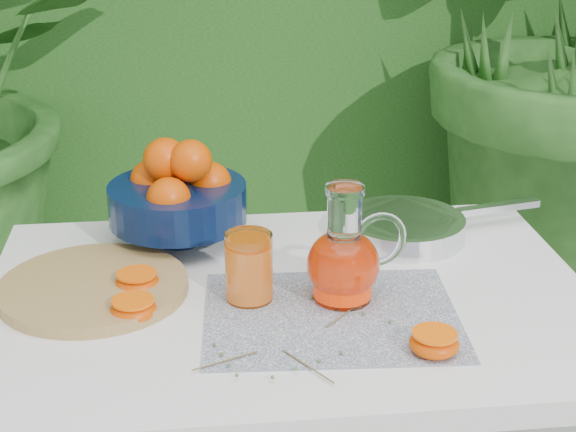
{
  "coord_description": "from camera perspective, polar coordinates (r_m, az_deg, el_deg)",
  "views": [
    {
      "loc": [
        -0.03,
        -1.23,
        1.42
      ],
      "look_at": [
        0.12,
        0.08,
        0.88
      ],
      "focal_mm": 55.0,
      "sensor_mm": 36.0,
      "label": 1
    }
  ],
  "objects": [
    {
      "name": "placemat",
      "position": [
        1.39,
        2.81,
        -6.45
      ],
      "size": [
        0.41,
        0.33,
        0.0
      ],
      "primitive_type": "cube",
      "rotation": [
        0.0,
        0.0,
        -0.06
      ],
      "color": "#0B1A42",
      "rests_on": "white_table"
    },
    {
      "name": "juice_tumbler",
      "position": [
        1.41,
        -2.53,
        -3.4
      ],
      "size": [
        0.08,
        0.08,
        0.11
      ],
      "color": "white",
      "rests_on": "white_table"
    },
    {
      "name": "thyme_sprigs",
      "position": [
        1.31,
        0.71,
        -8.17
      ],
      "size": [
        0.31,
        0.25,
        0.01
      ],
      "color": "brown",
      "rests_on": "white_table"
    },
    {
      "name": "cutting_board",
      "position": [
        1.49,
        -12.47,
        -4.52
      ],
      "size": [
        0.41,
        0.41,
        0.02
      ],
      "primitive_type": "cylinder",
      "rotation": [
        0.0,
        0.0,
        -0.39
      ],
      "color": "olive",
      "rests_on": "white_table"
    },
    {
      "name": "white_table",
      "position": [
        1.5,
        0.09,
        -7.81
      ],
      "size": [
        1.0,
        0.7,
        0.75
      ],
      "color": "white",
      "rests_on": "ground"
    },
    {
      "name": "saute_pan",
      "position": [
        1.67,
        7.55,
        -0.66
      ],
      "size": [
        0.42,
        0.27,
        0.04
      ],
      "color": "silver",
      "rests_on": "white_table"
    },
    {
      "name": "juice_pitcher",
      "position": [
        1.41,
        3.68,
        -2.89
      ],
      "size": [
        0.18,
        0.14,
        0.19
      ],
      "color": "white",
      "rests_on": "white_table"
    },
    {
      "name": "orange_halves",
      "position": [
        1.37,
        -3.88,
        -6.09
      ],
      "size": [
        0.52,
        0.33,
        0.04
      ],
      "color": "#D54E02",
      "rests_on": "white_table"
    },
    {
      "name": "fruit_bowl",
      "position": [
        1.63,
        -7.13,
        1.41
      ],
      "size": [
        0.31,
        0.31,
        0.2
      ],
      "color": "black",
      "rests_on": "white_table"
    },
    {
      "name": "potted_plant_right",
      "position": [
        2.72,
        16.58,
        12.38
      ],
      "size": [
        2.8,
        2.8,
        1.98
      ],
      "primitive_type": "imported",
      "rotation": [
        0.0,
        0.0,
        2.34
      ],
      "color": "#24501B",
      "rests_on": "ground"
    }
  ]
}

